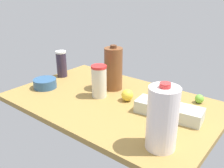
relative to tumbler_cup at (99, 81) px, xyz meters
The scene contains 9 objects.
countertop 14.45cm from the tumbler_cup, ahead, with size 120.00×76.00×3.00cm, color olive.
tumbler_cup is the anchor object (origin of this frame).
mixing_bowl 38.76cm from the tumbler_cup, 162.01° to the right, with size 14.62×14.62×5.83cm, color #2E557F.
egg_carton 43.84cm from the tumbler_cup, ahead, with size 33.73×11.35×6.51cm, color beige.
chocolate_milk_jug 15.00cm from the tumbler_cup, 93.27° to the left, with size 11.39×11.39×28.35cm.
milk_jug 57.03cm from the tumbler_cup, 22.64° to the right, with size 12.49×12.49×28.45cm.
shaker_bottle 44.76cm from the tumbler_cup, 168.14° to the left, with size 7.38×7.38×18.79cm.
lime_by_jug 57.90cm from the tumbler_cup, 29.58° to the left, with size 5.01×5.01×5.01cm, color #6FBB3B.
lemon_far_back 18.46cm from the tumbler_cup, 18.21° to the left, with size 6.80×6.80×6.80cm, color yellow.
Camera 1 is at (81.36, -102.14, 65.91)cm, focal length 40.00 mm.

